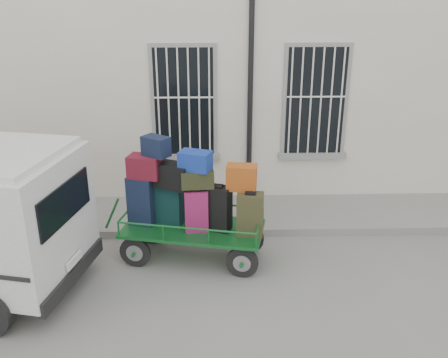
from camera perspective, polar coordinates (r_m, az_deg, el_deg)
name	(u,v)px	position (r m, az deg, el deg)	size (l,w,h in m)	color
ground	(204,276)	(8.44, -2.35, -11.07)	(80.00, 80.00, 0.00)	slate
building	(204,49)	(12.68, -2.27, 14.63)	(24.00, 5.15, 6.00)	beige
sidewalk	(205,215)	(10.32, -2.22, -4.08)	(24.00, 1.70, 0.15)	gray
luggage_cart	(190,202)	(8.45, -3.96, -2.69)	(2.87, 1.55, 2.19)	black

